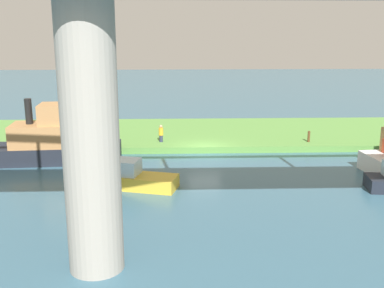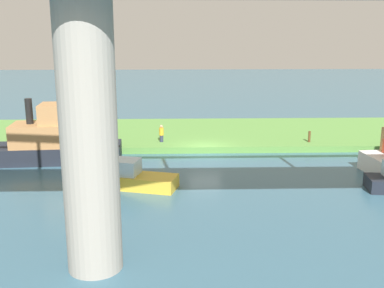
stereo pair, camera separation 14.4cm
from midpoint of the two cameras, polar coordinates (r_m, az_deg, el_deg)
The scene contains 7 objects.
ground_plane at distance 35.77m, azimuth 1.44°, elevation -1.18°, with size 160.00×160.00×0.00m, color #386075.
grassy_bank at distance 41.53m, azimuth 0.95°, elevation 1.29°, with size 80.00×12.00×0.50m, color #5B9342.
bridge_pylon at distance 17.75m, azimuth -12.63°, elevation 0.32°, with size 2.16×2.16×10.44m, color #9E998E.
person_on_bank at distance 37.33m, azimuth -3.96°, elevation 1.32°, with size 0.41×0.41×1.39m.
mooring_post at distance 38.41m, azimuth 14.13°, elevation 0.90°, with size 0.20×0.20×0.89m, color brown.
skiff_small at distance 34.63m, azimuth -15.97°, elevation 0.70°, with size 9.23×3.63×4.62m.
houseboat_blue at distance 28.24m, azimuth -7.56°, elevation -4.13°, with size 5.43×3.14×1.71m.
Camera 1 is at (2.21, 34.48, 9.26)m, focal length 43.17 mm.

